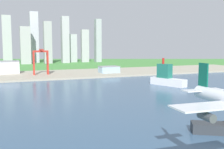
{
  "coord_description": "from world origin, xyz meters",
  "views": [
    {
      "loc": [
        -71.41,
        33.05,
        50.92
      ],
      "look_at": [
        -6.94,
        193.0,
        31.89
      ],
      "focal_mm": 42.4,
      "sensor_mm": 36.0,
      "label": 1
    }
  ],
  "objects_px": {
    "port_crane_red": "(41,56)",
    "warehouse_main": "(4,67)",
    "ferry_boat": "(167,78)",
    "warehouse_annex": "(109,69)"
  },
  "relations": [
    {
      "from": "port_crane_red",
      "to": "warehouse_main",
      "type": "relative_size",
      "value": 0.86
    },
    {
      "from": "port_crane_red",
      "to": "ferry_boat",
      "type": "bearing_deg",
      "value": -50.48
    },
    {
      "from": "ferry_boat",
      "to": "warehouse_main",
      "type": "xyz_separation_m",
      "value": [
        -192.73,
        211.14,
        3.23
      ]
    },
    {
      "from": "ferry_boat",
      "to": "warehouse_annex",
      "type": "relative_size",
      "value": 1.45
    },
    {
      "from": "warehouse_main",
      "to": "port_crane_red",
      "type": "bearing_deg",
      "value": -39.21
    },
    {
      "from": "warehouse_annex",
      "to": "port_crane_red",
      "type": "bearing_deg",
      "value": 174.61
    },
    {
      "from": "ferry_boat",
      "to": "port_crane_red",
      "type": "xyz_separation_m",
      "value": [
        -135.98,
        164.85,
        23.0
      ]
    },
    {
      "from": "warehouse_annex",
      "to": "ferry_boat",
      "type": "bearing_deg",
      "value": -82.86
    },
    {
      "from": "warehouse_main",
      "to": "warehouse_annex",
      "type": "relative_size",
      "value": 1.46
    },
    {
      "from": "ferry_boat",
      "to": "warehouse_main",
      "type": "distance_m",
      "value": 285.89
    }
  ]
}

